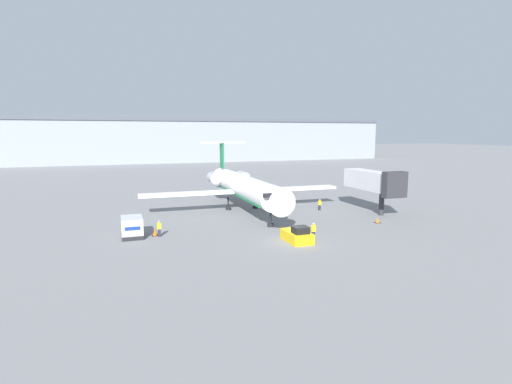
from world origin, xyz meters
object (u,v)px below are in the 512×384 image
pushback_tug (297,235)px  jet_bridge (374,181)px  worker_on_apron (159,228)px  traffic_cone_left (155,232)px  luggage_cart (132,227)px  worker_near_tug (313,231)px  traffic_cone_right (377,220)px  worker_by_wing (320,205)px  airplane_main (243,186)px

pushback_tug → jet_bridge: size_ratio=0.36×
pushback_tug → jet_bridge: 19.85m
worker_on_apron → traffic_cone_left: bearing=126.3°
pushback_tug → luggage_cart: size_ratio=1.17×
worker_near_tug → pushback_tug: bearing=-178.6°
pushback_tug → traffic_cone_right: bearing=19.0°
luggage_cart → traffic_cone_right: bearing=-5.7°
worker_by_wing → luggage_cart: bearing=-165.8°
airplane_main → worker_by_wing: size_ratio=18.05×
worker_on_apron → luggage_cart: bearing=164.7°
airplane_main → worker_near_tug: (1.98, -18.04, -2.53)m
worker_on_apron → traffic_cone_right: 26.54m
worker_by_wing → worker_on_apron: (-23.50, -7.41, 0.07)m
worker_near_tug → airplane_main: bearing=96.3°
worker_near_tug → worker_on_apron: (-15.16, 6.68, -0.05)m
luggage_cart → worker_by_wing: size_ratio=2.03×
airplane_main → pushback_tug: 18.31m
traffic_cone_left → worker_on_apron: bearing=-53.7°
luggage_cart → traffic_cone_right: 29.37m
luggage_cart → traffic_cone_left: luggage_cart is taller
airplane_main → luggage_cart: bearing=-146.4°
pushback_tug → worker_on_apron: 14.85m
pushback_tug → worker_near_tug: 1.94m
airplane_main → worker_near_tug: airplane_main is taller
worker_on_apron → traffic_cone_right: (26.45, -2.18, -0.60)m
luggage_cart → traffic_cone_left: (2.36, -0.20, -0.70)m
worker_near_tug → traffic_cone_right: worker_near_tug is taller
worker_on_apron → jet_bridge: jet_bridge is taller
pushback_tug → worker_by_wing: (10.25, 14.14, 0.20)m
luggage_cart → worker_by_wing: (26.27, 6.66, -0.25)m
worker_on_apron → traffic_cone_left: worker_on_apron is taller
worker_near_tug → traffic_cone_right: bearing=21.7°
worker_near_tug → jet_bridge: 18.20m
worker_on_apron → traffic_cone_right: worker_on_apron is taller
pushback_tug → luggage_cart: (-16.01, 7.49, 0.45)m
traffic_cone_left → jet_bridge: bearing=5.6°
luggage_cart → worker_near_tug: size_ratio=1.81×
pushback_tug → worker_by_wing: pushback_tug is taller
worker_by_wing → worker_on_apron: 24.64m
luggage_cart → jet_bridge: (32.58, 2.77, 3.35)m
airplane_main → worker_by_wing: bearing=-20.9°
airplane_main → traffic_cone_left: (-13.59, -10.79, -3.10)m
airplane_main → pushback_tug: bearing=-89.8°
pushback_tug → jet_bridge: jet_bridge is taller
jet_bridge → worker_near_tug: bearing=-145.1°
pushback_tug → worker_by_wing: size_ratio=2.37×
airplane_main → luggage_cart: size_ratio=8.87×
traffic_cone_right → traffic_cone_left: bearing=174.2°
luggage_cart → worker_by_wing: bearing=14.2°
worker_by_wing → traffic_cone_right: worker_by_wing is taller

